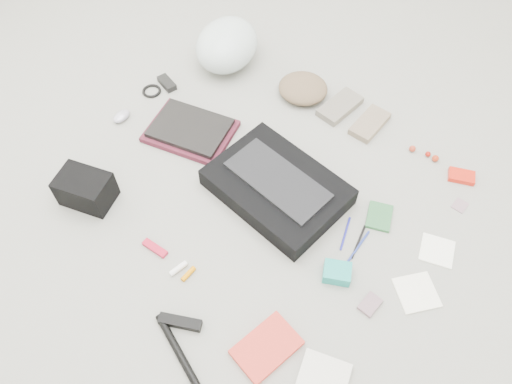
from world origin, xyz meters
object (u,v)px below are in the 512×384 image
Objects in this scene: messenger_bag at (277,187)px; laptop at (190,128)px; bike_helmet at (227,45)px; camera_bag at (86,189)px; book_red at (267,347)px; accordion_wallet at (337,273)px.

messenger_bag is 1.61× the size of laptop.
bike_helmet is 0.95m from camera_bag.
camera_bag is 0.90m from book_red.
accordion_wallet is at bearing -16.17° from messenger_bag.
bike_helmet reaches higher than messenger_bag.
messenger_bag reaches higher than accordion_wallet.
bike_helmet is 1.66× the size of book_red.
bike_helmet is 1.40m from book_red.
accordion_wallet reaches higher than book_red.
laptop is 0.48m from bike_helmet.
messenger_bag is 2.58× the size of camera_bag.
accordion_wallet is (0.99, -0.68, -0.08)m from bike_helmet.
messenger_bag is 0.81m from bike_helmet.
camera_bag is at bearing 171.23° from accordion_wallet.
book_red is at bearing -50.18° from messenger_bag.
bike_helmet is (-0.14, 0.46, 0.07)m from laptop.
book_red is (0.90, -0.09, -0.05)m from camera_bag.
book_red is at bearing -60.31° from bike_helmet.
laptop is 1.60× the size of camera_bag.
book_red is 2.18× the size of accordion_wallet.
book_red is at bearing -20.35° from camera_bag.
messenger_bag is at bearing 135.09° from book_red.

